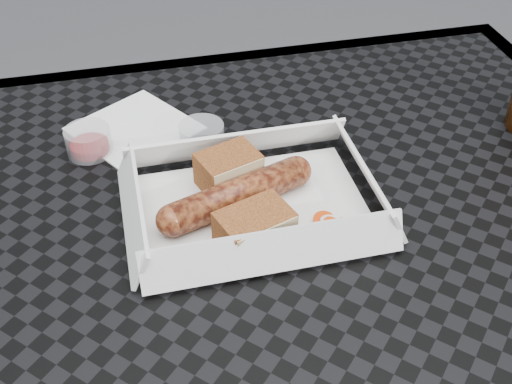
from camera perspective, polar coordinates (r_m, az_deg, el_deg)
patio_table at (r=0.65m, az=4.65°, el=-10.15°), size 0.80×0.80×0.74m
food_tray at (r=0.64m, az=-0.21°, el=-1.35°), size 0.22×0.15×0.00m
bratwurst at (r=0.63m, az=-1.71°, el=-0.25°), size 0.17×0.08×0.03m
bread_near at (r=0.65m, az=-2.46°, el=1.99°), size 0.07×0.06×0.04m
bread_far at (r=0.59m, az=-0.13°, el=-3.17°), size 0.08×0.06×0.03m
veg_garnish at (r=0.62m, az=7.54°, el=-3.02°), size 0.03×0.03×0.00m
napkin at (r=0.77m, az=-10.74°, el=5.57°), size 0.17×0.17×0.00m
condiment_cup_sauce at (r=0.73m, az=-14.66°, el=4.40°), size 0.05×0.05×0.03m
condiment_cup_empty at (r=0.72m, az=-4.83°, el=4.93°), size 0.05×0.05×0.03m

